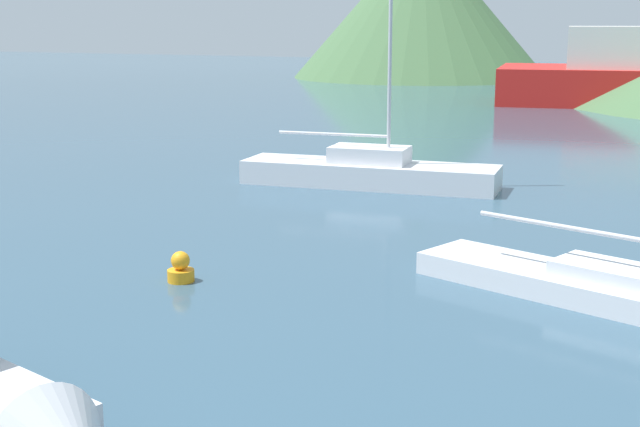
% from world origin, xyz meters
% --- Properties ---
extents(sailboat_inner, '(8.62, 2.95, 11.17)m').
position_xyz_m(sailboat_inner, '(-3.49, 23.63, 0.53)').
color(sailboat_inner, silver).
rests_on(sailboat_inner, ground_plane).
extents(sailboat_middle, '(8.54, 4.30, 10.46)m').
position_xyz_m(sailboat_middle, '(5.58, 13.78, 0.39)').
color(sailboat_middle, silver).
rests_on(sailboat_middle, ground_plane).
extents(buoy_marker, '(0.56, 0.56, 0.65)m').
position_xyz_m(buoy_marker, '(-2.97, 11.70, 0.27)').
color(buoy_marker, orange).
rests_on(buoy_marker, ground_plane).
extents(hill_west, '(24.42, 24.42, 13.89)m').
position_xyz_m(hill_west, '(-20.87, 80.21, 6.95)').
color(hill_west, '#476B42').
rests_on(hill_west, ground_plane).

